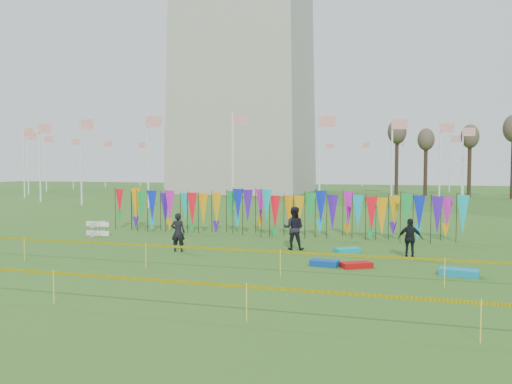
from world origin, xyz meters
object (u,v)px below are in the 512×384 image
(person_mid, at_px, (294,228))
(kite_bag_red, at_px, (356,265))
(person_right, at_px, (410,238))
(kite_bag_blue, at_px, (324,263))
(kite_bag_turquoise, at_px, (348,251))
(box_kite, at_px, (97,229))
(kite_bag_teal, at_px, (459,272))
(person_left, at_px, (178,232))

(person_mid, xyz_separation_m, kite_bag_red, (2.91, -3.14, -0.83))
(person_right, relative_size, kite_bag_blue, 1.56)
(person_mid, height_order, kite_bag_turquoise, person_mid)
(kite_bag_red, bearing_deg, person_mid, 132.88)
(box_kite, relative_size, kite_bag_blue, 0.76)
(person_mid, xyz_separation_m, kite_bag_teal, (6.24, -3.55, -0.81))
(box_kite, relative_size, kite_bag_teal, 0.63)
(kite_bag_red, bearing_deg, kite_bag_turquoise, 101.71)
(person_mid, relative_size, kite_bag_teal, 1.54)
(person_right, bearing_deg, kite_bag_turquoise, -11.04)
(person_left, distance_m, person_right, 9.38)
(person_right, xyz_separation_m, kite_bag_red, (-1.85, -2.39, -0.68))
(kite_bag_blue, bearing_deg, person_left, 168.34)
(person_right, bearing_deg, person_mid, -8.50)
(person_left, distance_m, kite_bag_teal, 10.96)
(kite_bag_teal, bearing_deg, kite_bag_blue, 174.72)
(person_mid, height_order, kite_bag_red, person_mid)
(kite_bag_teal, bearing_deg, kite_bag_turquoise, 139.96)
(kite_bag_red, bearing_deg, person_right, 52.36)
(box_kite, height_order, kite_bag_turquoise, box_kite)
(person_left, xyz_separation_m, kite_bag_turquoise, (6.88, 1.58, -0.71))
(person_right, relative_size, kite_bag_red, 1.44)
(box_kite, relative_size, person_mid, 0.41)
(person_left, distance_m, kite_bag_red, 7.62)
(kite_bag_red, bearing_deg, kite_bag_blue, -179.88)
(person_mid, distance_m, kite_bag_blue, 3.70)
(person_left, height_order, kite_bag_turquoise, person_left)
(person_left, height_order, kite_bag_teal, person_left)
(person_mid, distance_m, kite_bag_red, 4.36)
(person_left, bearing_deg, kite_bag_teal, 161.69)
(kite_bag_turquoise, relative_size, kite_bag_blue, 1.05)
(person_left, xyz_separation_m, kite_bag_teal, (10.81, -1.72, -0.70))
(kite_bag_red, xyz_separation_m, kite_bag_teal, (3.33, -0.41, 0.02))
(box_kite, relative_size, person_left, 0.46)
(person_right, bearing_deg, kite_bag_teal, 118.23)
(box_kite, bearing_deg, kite_bag_blue, -19.84)
(person_left, bearing_deg, kite_bag_turquoise, -176.31)
(person_mid, xyz_separation_m, kite_bag_turquoise, (2.31, -0.25, -0.82))
(box_kite, distance_m, kite_bag_teal, 17.48)
(kite_bag_red, distance_m, kite_bag_teal, 3.36)
(kite_bag_teal, bearing_deg, person_right, 117.86)
(kite_bag_red, height_order, kite_bag_teal, kite_bag_teal)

